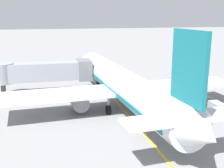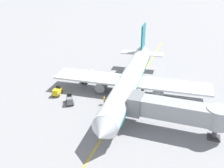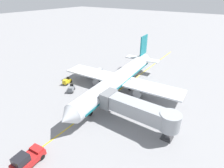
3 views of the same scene
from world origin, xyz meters
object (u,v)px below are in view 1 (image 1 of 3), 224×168
(pushback_tractor, at_px, (85,66))
(baggage_tug_lead, at_px, (196,88))
(ground_crew_wing_walker, at_px, (134,89))
(jet_bridge, at_px, (42,72))
(baggage_cart_front, at_px, (204,101))
(parked_airliner, at_px, (122,84))
(baggage_tug_trailing, at_px, (167,86))
(baggage_cart_second_in_train, at_px, (217,108))

(pushback_tractor, xyz_separation_m, baggage_tug_lead, (14.34, -20.33, -0.39))
(ground_crew_wing_walker, bearing_deg, jet_bridge, 163.34)
(baggage_cart_front, bearing_deg, parked_airliner, 166.63)
(baggage_tug_lead, distance_m, ground_crew_wing_walker, 9.93)
(parked_airliner, height_order, baggage_tug_trailing, parked_airliner)
(parked_airliner, xyz_separation_m, baggage_cart_second_in_train, (10.22, -5.24, -2.24))
(parked_airliner, height_order, pushback_tractor, parked_airliner)
(parked_airliner, bearing_deg, baggage_cart_front, -13.37)
(baggage_cart_front, relative_size, baggage_cart_second_in_train, 1.00)
(pushback_tractor, height_order, ground_crew_wing_walker, pushback_tractor)
(baggage_cart_front, bearing_deg, baggage_tug_trailing, 96.20)
(baggage_cart_second_in_train, bearing_deg, baggage_tug_lead, 73.40)
(pushback_tractor, distance_m, baggage_tug_trailing, 20.93)
(parked_airliner, height_order, baggage_tug_lead, parked_airliner)
(jet_bridge, bearing_deg, baggage_tug_lead, -10.52)
(parked_airliner, bearing_deg, baggage_tug_trailing, 36.52)
(parked_airliner, height_order, baggage_cart_second_in_train, parked_airliner)
(baggage_tug_lead, distance_m, baggage_cart_front, 7.68)
(baggage_cart_second_in_train, bearing_deg, baggage_tug_trailing, 94.59)
(baggage_tug_trailing, bearing_deg, pushback_tractor, 119.86)
(parked_airliner, relative_size, baggage_cart_front, 12.77)
(jet_bridge, distance_m, ground_crew_wing_walker, 13.73)
(baggage_cart_front, distance_m, ground_crew_wing_walker, 10.24)
(baggage_cart_front, xyz_separation_m, baggage_cart_second_in_train, (-0.04, -2.80, 0.00))
(jet_bridge, height_order, ground_crew_wing_walker, jet_bridge)
(ground_crew_wing_walker, bearing_deg, pushback_tractor, 102.50)
(baggage_tug_lead, xyz_separation_m, baggage_tug_trailing, (-3.92, 2.19, 0.00))
(jet_bridge, distance_m, baggage_tug_lead, 23.40)
(jet_bridge, height_order, baggage_cart_second_in_train, jet_bridge)
(parked_airliner, xyz_separation_m, baggage_tug_trailing, (9.25, 6.85, -2.47))
(baggage_tug_lead, bearing_deg, jet_bridge, 169.48)
(baggage_tug_trailing, xyz_separation_m, baggage_cart_second_in_train, (0.97, -12.09, 0.24))
(baggage_cart_second_in_train, bearing_deg, parked_airliner, 152.85)
(parked_airliner, distance_m, ground_crew_wing_walker, 6.40)
(pushback_tractor, distance_m, baggage_cart_front, 29.72)
(parked_airliner, distance_m, pushback_tractor, 25.11)
(baggage_tug_trailing, height_order, ground_crew_wing_walker, ground_crew_wing_walker)
(pushback_tractor, bearing_deg, baggage_cart_second_in_train, -69.36)
(pushback_tractor, bearing_deg, jet_bridge, -117.87)
(baggage_tug_lead, relative_size, baggage_cart_front, 0.92)
(parked_airliner, distance_m, baggage_cart_front, 10.78)
(baggage_tug_lead, bearing_deg, ground_crew_wing_walker, 177.84)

